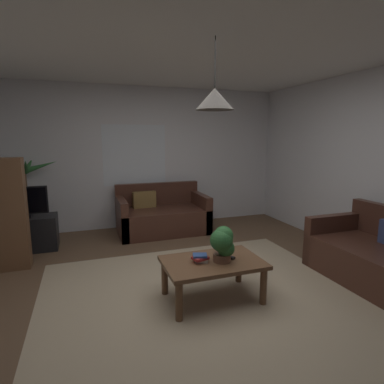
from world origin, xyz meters
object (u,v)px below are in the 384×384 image
(tv_stand, at_px, (24,234))
(potted_palm_corner, at_px, (28,205))
(pendant_lamp, at_px, (215,99))
(potted_plant_on_table, at_px, (223,242))
(couch_right_side, at_px, (380,259))
(couch_under_window, at_px, (162,216))
(book_on_table_2, at_px, (200,255))
(book_on_table_1, at_px, (200,258))
(tv, at_px, (21,202))
(book_on_table_0, at_px, (201,260))
(coffee_table, at_px, (213,267))
(remote_on_table_0, at_px, (220,259))
(remote_on_table_1, at_px, (227,257))

(tv_stand, distance_m, potted_palm_corner, 0.61)
(pendant_lamp, bearing_deg, potted_palm_corner, 127.06)
(potted_plant_on_table, relative_size, tv_stand, 0.41)
(potted_palm_corner, bearing_deg, couch_right_side, -36.75)
(couch_under_window, distance_m, book_on_table_2, 2.45)
(book_on_table_1, xyz_separation_m, potted_palm_corner, (-1.92, 2.71, 0.12))
(book_on_table_1, bearing_deg, potted_palm_corner, 125.29)
(couch_under_window, distance_m, tv, 2.19)
(book_on_table_2, bearing_deg, book_on_table_0, -14.58)
(book_on_table_1, relative_size, potted_plant_on_table, 0.41)
(coffee_table, height_order, book_on_table_0, book_on_table_0)
(remote_on_table_0, distance_m, potted_palm_corner, 3.46)
(book_on_table_1, relative_size, tv, 0.21)
(potted_plant_on_table, bearing_deg, tv, 133.62)
(remote_on_table_1, bearing_deg, potted_plant_on_table, -169.77)
(coffee_table, bearing_deg, couch_under_window, 88.35)
(potted_palm_corner, bearing_deg, tv, -89.96)
(couch_right_side, relative_size, book_on_table_0, 12.10)
(pendant_lamp, bearing_deg, book_on_table_0, 174.30)
(book_on_table_1, relative_size, remote_on_table_0, 0.93)
(remote_on_table_1, relative_size, potted_palm_corner, 0.11)
(book_on_table_0, bearing_deg, pendant_lamp, -5.70)
(tv, distance_m, potted_palm_corner, 0.56)
(remote_on_table_1, bearing_deg, book_on_table_2, 150.45)
(book_on_table_0, bearing_deg, book_on_table_1, -154.84)
(book_on_table_2, height_order, pendant_lamp, pendant_lamp)
(potted_plant_on_table, bearing_deg, remote_on_table_1, 41.28)
(remote_on_table_0, xyz_separation_m, pendant_lamp, (-0.08, -0.00, 1.57))
(book_on_table_1, bearing_deg, tv, 131.43)
(couch_right_side, height_order, potted_palm_corner, potted_palm_corner)
(couch_under_window, xyz_separation_m, book_on_table_1, (-0.20, -2.44, 0.19))
(couch_right_side, relative_size, remote_on_table_0, 9.05)
(couch_under_window, relative_size, potted_palm_corner, 1.07)
(potted_palm_corner, bearing_deg, potted_plant_on_table, -52.45)
(book_on_table_1, distance_m, remote_on_table_0, 0.22)
(remote_on_table_1, distance_m, tv_stand, 3.12)
(coffee_table, height_order, remote_on_table_1, remote_on_table_1)
(book_on_table_0, bearing_deg, coffee_table, -5.70)
(coffee_table, bearing_deg, tv, 133.27)
(couch_right_side, xyz_separation_m, book_on_table_2, (-2.09, 0.29, 0.21))
(couch_right_side, height_order, coffee_table, couch_right_side)
(couch_under_window, bearing_deg, tv, -172.88)
(tv, xyz_separation_m, pendant_lamp, (2.05, -2.18, 1.26))
(remote_on_table_0, bearing_deg, tv_stand, -55.06)
(book_on_table_2, xyz_separation_m, potted_plant_on_table, (0.21, -0.07, 0.14))
(couch_right_side, xyz_separation_m, tv, (-4.01, 2.45, 0.45))
(remote_on_table_0, bearing_deg, coffee_table, -7.74)
(book_on_table_2, bearing_deg, potted_plant_on_table, -19.01)
(book_on_table_0, height_order, remote_on_table_1, book_on_table_0)
(book_on_table_2, height_order, remote_on_table_0, book_on_table_2)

